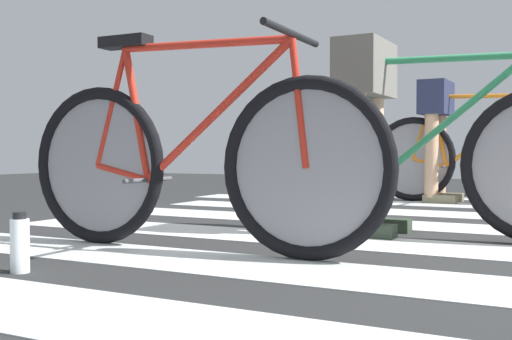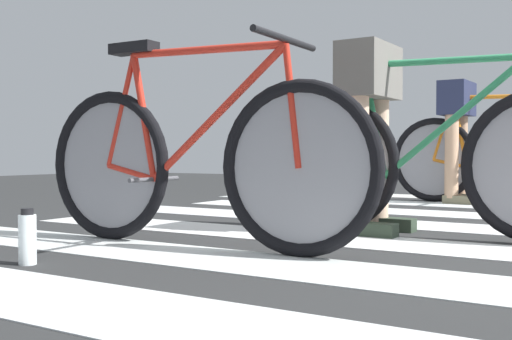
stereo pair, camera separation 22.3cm
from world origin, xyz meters
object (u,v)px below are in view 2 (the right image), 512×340
cyclist_3_of_4 (457,125)px  bicycle_3_of_4 (496,157)px  water_bottle (27,238)px  bicycle_1_of_4 (194,161)px  cyclist_2_of_4 (370,111)px  bicycle_2_of_4 (428,160)px

cyclist_3_of_4 → bicycle_3_of_4: bearing=0.0°
bicycle_3_of_4 → water_bottle: size_ratio=8.21×
bicycle_1_of_4 → bicycle_3_of_4: (0.71, 3.08, 0.00)m
cyclist_2_of_4 → cyclist_3_of_4: 2.21m
bicycle_1_of_4 → cyclist_3_of_4: size_ratio=1.72×
bicycle_2_of_4 → cyclist_2_of_4: (-0.31, 0.01, 0.25)m
bicycle_2_of_4 → bicycle_1_of_4: bearing=-131.1°
bicycle_1_of_4 → cyclist_2_of_4: 1.03m
cyclist_2_of_4 → water_bottle: size_ratio=4.64×
bicycle_2_of_4 → water_bottle: 1.89m
cyclist_3_of_4 → water_bottle: size_ratio=4.76×
bicycle_2_of_4 → cyclist_2_of_4: bearing=-180.0°
bicycle_3_of_4 → water_bottle: (-0.99, -3.74, -0.29)m
bicycle_2_of_4 → cyclist_3_of_4: 2.26m
cyclist_2_of_4 → bicycle_3_of_4: cyclist_2_of_4 is taller
bicycle_1_of_4 → bicycle_2_of_4: same height
cyclist_3_of_4 → bicycle_1_of_4: bearing=-95.7°
bicycle_1_of_4 → cyclist_2_of_4: (0.48, 0.88, 0.25)m
cyclist_3_of_4 → bicycle_2_of_4: bearing=-78.3°
water_bottle → cyclist_2_of_4: bearing=63.7°
bicycle_2_of_4 → cyclist_2_of_4: 0.40m
cyclist_2_of_4 → water_bottle: cyclist_2_of_4 is taller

